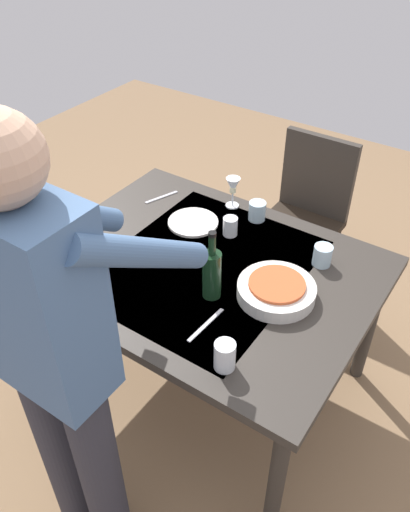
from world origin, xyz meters
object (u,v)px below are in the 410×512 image
dining_table (205,279)px  wine_bottle (212,273)px  water_cup_near_left (322,255)px  serving_bowl_pasta (276,290)px  chair_near (306,209)px  water_cup_far_right (225,356)px  dinner_plate_near (193,222)px  water_cup_far_left (230,226)px  water_cup_near_right (257,211)px  person_server (56,352)px  wine_glass_left (233,187)px

dining_table → wine_bottle: (-0.12, 0.13, 0.18)m
water_cup_near_left → serving_bowl_pasta: (0.06, 0.28, -0.01)m
chair_near → water_cup_far_right: (-0.30, 1.30, 0.25)m
chair_near → dinner_plate_near: chair_near is taller
wine_bottle → water_cup_far_left: bearing=-68.0°
chair_near → serving_bowl_pasta: size_ratio=3.03×
water_cup_far_right → water_cup_near_right: bearing=-67.2°
chair_near → person_server: bearing=89.1°
dining_table → person_server: 0.84m
person_server → water_cup_near_left: bearing=-109.0°
dining_table → water_cup_near_left: 0.49m
water_cup_near_right → water_cup_far_left: water_cup_near_right is taller
person_server → water_cup_near_left: (-0.37, -1.06, -0.19)m
serving_bowl_pasta → person_server: bearing=68.8°
dinner_plate_near → dining_table: bearing=134.4°
wine_bottle → water_cup_far_right: wine_bottle is taller
chair_near → person_server: 1.75m
wine_bottle → wine_glass_left: 0.63m
chair_near → wine_glass_left: chair_near is taller
wine_bottle → water_cup_far_right: (-0.23, 0.27, -0.06)m
water_cup_far_right → water_cup_near_left: bearing=-93.5°
water_cup_near_left → chair_near: bearing=-61.6°
water_cup_near_right → water_cup_far_right: 0.88m
person_server → serving_bowl_pasta: (-0.30, -0.78, -0.20)m
water_cup_near_right → water_cup_far_right: size_ratio=0.83×
water_cup_far_left → serving_bowl_pasta: size_ratio=0.29×
chair_near → serving_bowl_pasta: (-0.28, 0.91, 0.23)m
dining_table → wine_glass_left: bearing=-72.1°
dinner_plate_near → water_cup_near_right: bearing=-139.0°
wine_glass_left → water_cup_near_right: 0.17m
water_cup_far_left → dinner_plate_near: bearing=7.4°
chair_near → wine_bottle: bearing=93.9°
water_cup_far_right → serving_bowl_pasta: water_cup_far_right is taller
water_cup_near_right → chair_near: bearing=-94.9°
wine_glass_left → water_cup_far_left: 0.24m
wine_glass_left → serving_bowl_pasta: (-0.47, 0.45, -0.07)m
dinner_plate_near → water_cup_near_left: bearing=-174.4°
person_server → water_cup_near_left: 1.14m
water_cup_far_left → serving_bowl_pasta: (-0.36, 0.25, -0.01)m
water_cup_far_right → person_server: bearing=50.1°
water_cup_far_left → wine_bottle: bearing=112.0°
wine_bottle → wine_glass_left: size_ratio=1.96×
wine_glass_left → water_cup_near_left: size_ratio=1.70×
water_cup_near_left → wine_bottle: bearing=56.6°
wine_glass_left → water_cup_near_right: bearing=168.6°
wine_glass_left → dining_table: bearing=107.9°
dining_table → serving_bowl_pasta: serving_bowl_pasta is taller
water_cup_near_left → water_cup_far_right: (0.04, 0.68, 0.01)m
serving_bowl_pasta → dining_table: bearing=-0.5°
chair_near → serving_bowl_pasta: 0.98m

